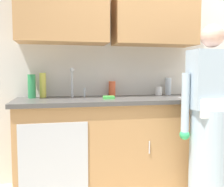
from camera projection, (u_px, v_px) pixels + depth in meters
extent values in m
cube|color=beige|center=(152.00, 60.00, 3.03)|extent=(4.80, 0.10, 2.70)
cube|color=#B27F4C|center=(62.00, 8.00, 2.55)|extent=(0.91, 0.34, 0.70)
cube|color=#B27F4C|center=(155.00, 13.00, 2.76)|extent=(0.91, 0.34, 0.70)
cube|color=#B27F4C|center=(113.00, 145.00, 2.65)|extent=(1.90, 0.60, 0.90)
cube|color=#B7BABF|center=(54.00, 163.00, 2.23)|extent=(0.60, 0.01, 0.72)
cylinder|color=silver|center=(149.00, 147.00, 2.40)|extent=(0.01, 0.01, 0.12)
cylinder|color=silver|center=(191.00, 145.00, 2.49)|extent=(0.01, 0.01, 0.12)
cube|color=#474442|center=(113.00, 100.00, 2.61)|extent=(1.96, 0.66, 0.04)
cube|color=#B7BABF|center=(77.00, 101.00, 2.53)|extent=(0.50, 0.36, 0.03)
cylinder|color=#B7BABF|center=(72.00, 83.00, 2.65)|extent=(0.02, 0.02, 0.30)
sphere|color=#B7BABF|center=(72.00, 70.00, 2.58)|extent=(0.04, 0.04, 0.04)
cylinder|color=#B7BABF|center=(85.00, 93.00, 2.69)|extent=(0.02, 0.02, 0.10)
cylinder|color=#A3B7C6|center=(208.00, 157.00, 2.30)|extent=(0.34, 0.34, 0.88)
cube|color=#A3B7C6|center=(211.00, 80.00, 2.24)|extent=(0.38, 0.22, 0.52)
sphere|color=#D9A48D|center=(212.00, 36.00, 2.21)|extent=(0.20, 0.20, 0.20)
cube|color=white|center=(218.00, 108.00, 2.15)|extent=(0.32, 0.04, 0.16)
cylinder|color=#A3B7C6|center=(185.00, 104.00, 2.23)|extent=(0.07, 0.07, 0.55)
sphere|color=#33B266|center=(185.00, 135.00, 2.26)|extent=(0.09, 0.09, 0.09)
cylinder|color=silver|center=(168.00, 86.00, 2.98)|extent=(0.07, 0.07, 0.20)
cylinder|color=#D8D14C|center=(43.00, 85.00, 2.64)|extent=(0.07, 0.07, 0.26)
cylinder|color=#2D8C4C|center=(32.00, 86.00, 2.58)|extent=(0.08, 0.08, 0.24)
cylinder|color=#E05933|center=(112.00, 89.00, 2.83)|extent=(0.08, 0.08, 0.17)
cylinder|color=white|center=(159.00, 91.00, 2.92)|extent=(0.08, 0.08, 0.10)
cube|color=silver|center=(183.00, 98.00, 2.54)|extent=(0.07, 0.24, 0.01)
cube|color=#4CBF4C|center=(109.00, 97.00, 2.51)|extent=(0.11, 0.07, 0.03)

